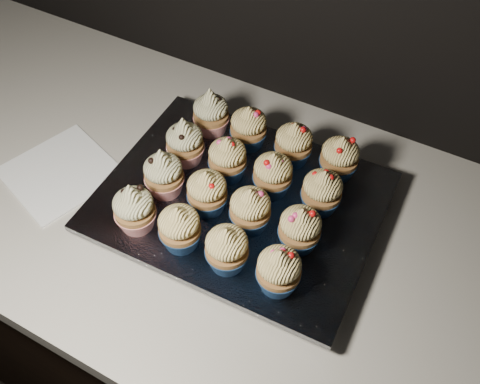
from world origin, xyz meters
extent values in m
cube|color=black|center=(0.00, 1.70, 0.43)|extent=(2.40, 0.60, 0.86)
cube|color=beige|center=(0.00, 1.70, 0.88)|extent=(2.44, 0.64, 0.04)
cube|color=white|center=(-0.21, 1.63, 0.90)|extent=(0.21, 0.21, 0.00)
cube|color=black|center=(0.11, 1.70, 0.91)|extent=(0.41, 0.32, 0.02)
cube|color=silver|center=(0.11, 1.70, 0.93)|extent=(0.45, 0.35, 0.01)
cone|color=red|center=(0.00, 1.58, 0.95)|extent=(0.06, 0.06, 0.03)
ellipsoid|color=beige|center=(0.00, 1.58, 0.99)|extent=(0.06, 0.06, 0.04)
cone|color=beige|center=(0.00, 1.58, 1.02)|extent=(0.03, 0.03, 0.03)
cone|color=navy|center=(0.07, 1.59, 0.95)|extent=(0.06, 0.06, 0.03)
ellipsoid|color=#FFDC80|center=(0.07, 1.59, 0.99)|extent=(0.06, 0.06, 0.04)
cone|color=#FFDC80|center=(0.07, 1.59, 1.01)|extent=(0.03, 0.03, 0.02)
cone|color=navy|center=(0.15, 1.59, 0.95)|extent=(0.06, 0.06, 0.03)
ellipsoid|color=#FFDC80|center=(0.15, 1.59, 0.99)|extent=(0.06, 0.06, 0.04)
cone|color=#FFDC80|center=(0.15, 1.59, 1.01)|extent=(0.03, 0.03, 0.02)
cone|color=navy|center=(0.23, 1.59, 0.95)|extent=(0.06, 0.06, 0.03)
ellipsoid|color=#FFDC80|center=(0.23, 1.59, 0.99)|extent=(0.06, 0.06, 0.04)
cone|color=#FFDC80|center=(0.23, 1.59, 1.01)|extent=(0.03, 0.03, 0.02)
cone|color=red|center=(0.00, 1.66, 0.95)|extent=(0.06, 0.06, 0.03)
ellipsoid|color=beige|center=(0.00, 1.66, 0.99)|extent=(0.06, 0.06, 0.04)
cone|color=beige|center=(0.00, 1.66, 1.02)|extent=(0.03, 0.03, 0.03)
cone|color=navy|center=(0.07, 1.66, 0.95)|extent=(0.06, 0.06, 0.03)
ellipsoid|color=#FFDC80|center=(0.07, 1.66, 0.99)|extent=(0.06, 0.06, 0.04)
cone|color=#FFDC80|center=(0.07, 1.66, 1.01)|extent=(0.03, 0.03, 0.02)
cone|color=navy|center=(0.15, 1.67, 0.95)|extent=(0.06, 0.06, 0.03)
ellipsoid|color=#FFDC80|center=(0.15, 1.67, 0.99)|extent=(0.06, 0.06, 0.04)
cone|color=#FFDC80|center=(0.15, 1.67, 1.01)|extent=(0.03, 0.03, 0.02)
cone|color=navy|center=(0.23, 1.67, 0.95)|extent=(0.06, 0.06, 0.03)
ellipsoid|color=#FFDC80|center=(0.23, 1.67, 0.99)|extent=(0.06, 0.06, 0.04)
cone|color=#FFDC80|center=(0.23, 1.67, 1.01)|extent=(0.03, 0.03, 0.02)
cone|color=red|center=(-0.01, 1.74, 0.95)|extent=(0.06, 0.06, 0.03)
ellipsoid|color=beige|center=(-0.01, 1.74, 0.99)|extent=(0.06, 0.06, 0.04)
cone|color=beige|center=(-0.01, 1.74, 1.02)|extent=(0.03, 0.03, 0.03)
cone|color=navy|center=(0.07, 1.74, 0.95)|extent=(0.06, 0.06, 0.03)
ellipsoid|color=#FFDC80|center=(0.07, 1.74, 0.99)|extent=(0.06, 0.06, 0.04)
cone|color=#FFDC80|center=(0.07, 1.74, 1.01)|extent=(0.03, 0.03, 0.02)
cone|color=navy|center=(0.14, 1.75, 0.95)|extent=(0.06, 0.06, 0.03)
ellipsoid|color=#FFDC80|center=(0.14, 1.75, 0.99)|extent=(0.06, 0.06, 0.04)
cone|color=#FFDC80|center=(0.14, 1.75, 1.01)|extent=(0.03, 0.03, 0.02)
cone|color=navy|center=(0.23, 1.75, 0.95)|extent=(0.06, 0.06, 0.03)
ellipsoid|color=#FFDC80|center=(0.23, 1.75, 0.99)|extent=(0.06, 0.06, 0.04)
cone|color=#FFDC80|center=(0.23, 1.75, 1.01)|extent=(0.03, 0.03, 0.02)
cone|color=red|center=(-0.01, 1.82, 0.95)|extent=(0.06, 0.06, 0.03)
ellipsoid|color=beige|center=(-0.01, 1.82, 0.99)|extent=(0.06, 0.06, 0.04)
cone|color=beige|center=(-0.01, 1.82, 1.02)|extent=(0.03, 0.03, 0.03)
cone|color=navy|center=(0.06, 1.82, 0.95)|extent=(0.06, 0.06, 0.03)
ellipsoid|color=#FFDC80|center=(0.06, 1.82, 0.99)|extent=(0.06, 0.06, 0.04)
cone|color=#FFDC80|center=(0.06, 1.82, 1.01)|extent=(0.03, 0.03, 0.02)
cone|color=navy|center=(0.14, 1.82, 0.95)|extent=(0.06, 0.06, 0.03)
ellipsoid|color=#FFDC80|center=(0.14, 1.82, 0.99)|extent=(0.06, 0.06, 0.04)
cone|color=#FFDC80|center=(0.14, 1.82, 1.01)|extent=(0.03, 0.03, 0.02)
cone|color=navy|center=(0.22, 1.83, 0.95)|extent=(0.06, 0.06, 0.03)
ellipsoid|color=#FFDC80|center=(0.22, 1.83, 0.99)|extent=(0.06, 0.06, 0.04)
cone|color=#FFDC80|center=(0.22, 1.83, 1.01)|extent=(0.03, 0.03, 0.02)
camera|label=1|loc=(0.36, 1.24, 1.60)|focal=40.00mm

